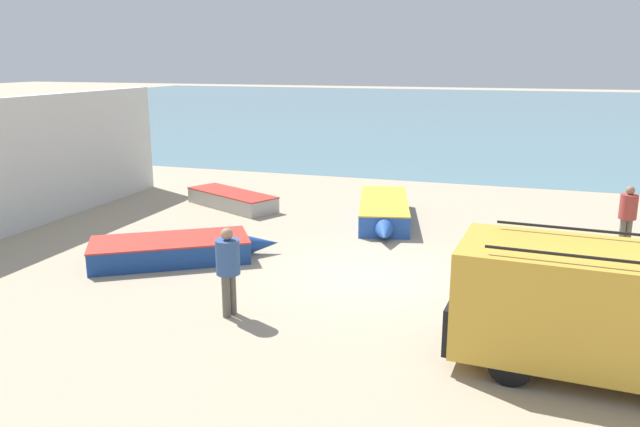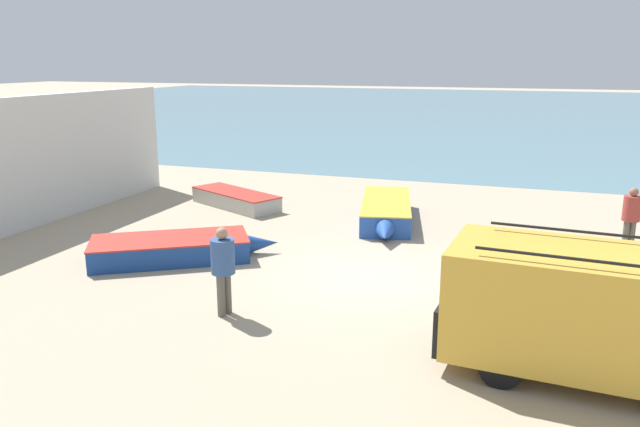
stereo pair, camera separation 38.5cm
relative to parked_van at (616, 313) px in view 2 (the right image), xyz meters
The scene contains 9 objects.
ground_plane 6.21m from the parked_van, 144.52° to the left, with size 200.00×200.00×0.00m, color tan.
sea_water 55.77m from the parked_van, 95.11° to the left, with size 120.00×80.00×0.01m, color slate.
harbor_wall 16.67m from the parked_van, 164.18° to the left, with size 0.50×13.13×3.96m, color silver.
parked_van is the anchor object (origin of this frame).
fishing_rowboat_0 14.48m from the parked_van, 141.69° to the left, with size 4.30×2.71×0.54m.
fishing_rowboat_1 10.49m from the parked_van, 162.84° to the left, with size 4.62×3.54×0.58m.
fishing_rowboat_2 10.33m from the parked_van, 123.88° to the left, with size 2.41×5.38×0.67m.
fisherman_0 7.12m from the parked_van, behind, with size 0.48×0.48×1.83m.
fisherman_1 7.84m from the parked_van, 81.81° to the left, with size 0.46×0.46×1.74m.
Camera 2 is at (3.59, -13.71, 5.06)m, focal length 35.00 mm.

